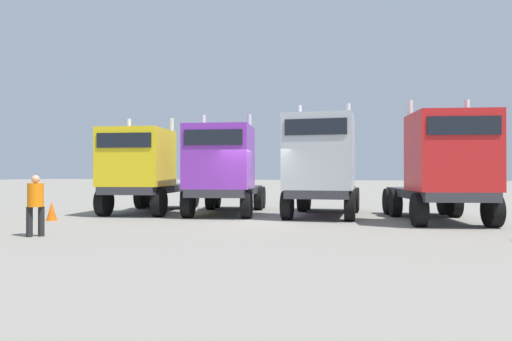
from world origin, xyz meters
name	(u,v)px	position (x,y,z in m)	size (l,w,h in m)	color
ground	(258,220)	(0.00, 0.00, 0.00)	(200.00, 200.00, 0.00)	gray
semi_truck_yellow	(143,169)	(-5.27, 1.05, 1.82)	(3.64, 6.57, 4.00)	#333338
semi_truck_purple	(223,170)	(-1.89, 1.41, 1.81)	(3.72, 6.70, 4.06)	#333338
semi_truck_silver	(321,165)	(1.97, 1.66, 1.96)	(2.93, 6.15, 4.35)	#333338
semi_truck_red	(445,167)	(6.20, 0.88, 1.86)	(3.77, 6.08, 4.18)	#333338
visitor_in_hivis	(35,201)	(-4.23, -5.83, 0.93)	(0.56, 0.56, 1.61)	black
traffic_cone_near	(52,211)	(-6.83, -2.36, 0.33)	(0.36, 0.36, 0.66)	#F2590C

